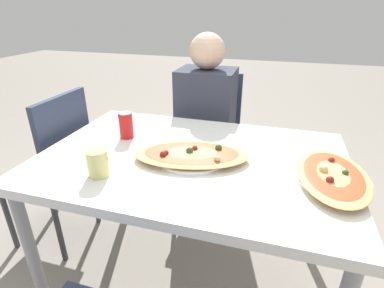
# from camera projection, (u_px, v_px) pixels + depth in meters

# --- Properties ---
(ground_plane) EXTENTS (14.00, 14.00, 0.00)m
(ground_plane) POSITION_uv_depth(u_px,v_px,m) (192.00, 279.00, 1.58)
(ground_plane) COLOR gray
(dining_table) EXTENTS (1.28, 0.87, 0.73)m
(dining_table) POSITION_uv_depth(u_px,v_px,m) (192.00, 170.00, 1.30)
(dining_table) COLOR white
(dining_table) RESTS_ON ground_plane
(chair_far_seated) EXTENTS (0.40, 0.40, 0.91)m
(chair_far_seated) POSITION_uv_depth(u_px,v_px,m) (209.00, 135.00, 2.07)
(chair_far_seated) COLOR #2D3851
(chair_far_seated) RESTS_ON ground_plane
(chair_side_left) EXTENTS (0.40, 0.40, 0.91)m
(chair_side_left) POSITION_uv_depth(u_px,v_px,m) (55.00, 166.00, 1.67)
(chair_side_left) COLOR #2D3851
(chair_side_left) RESTS_ON ground_plane
(person_seated) EXTENTS (0.34, 0.30, 1.18)m
(person_seated) POSITION_uv_depth(u_px,v_px,m) (206.00, 114.00, 1.88)
(person_seated) COLOR #2D2D38
(person_seated) RESTS_ON ground_plane
(pizza_main) EXTENTS (0.52, 0.36, 0.05)m
(pizza_main) POSITION_uv_depth(u_px,v_px,m) (191.00, 155.00, 1.24)
(pizza_main) COLOR white
(pizza_main) RESTS_ON dining_table
(soda_can) EXTENTS (0.07, 0.07, 0.12)m
(soda_can) POSITION_uv_depth(u_px,v_px,m) (126.00, 125.00, 1.42)
(soda_can) COLOR red
(soda_can) RESTS_ON dining_table
(drink_glass) EXTENTS (0.08, 0.08, 0.10)m
(drink_glass) POSITION_uv_depth(u_px,v_px,m) (98.00, 163.00, 1.11)
(drink_glass) COLOR #E0DB7F
(drink_glass) RESTS_ON dining_table
(pizza_second) EXTENTS (0.27, 0.43, 0.06)m
(pizza_second) POSITION_uv_depth(u_px,v_px,m) (332.00, 176.00, 1.08)
(pizza_second) COLOR white
(pizza_second) RESTS_ON dining_table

